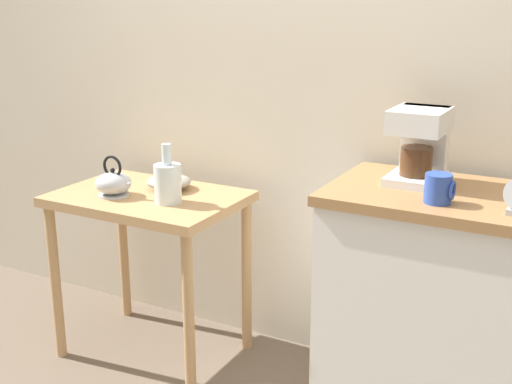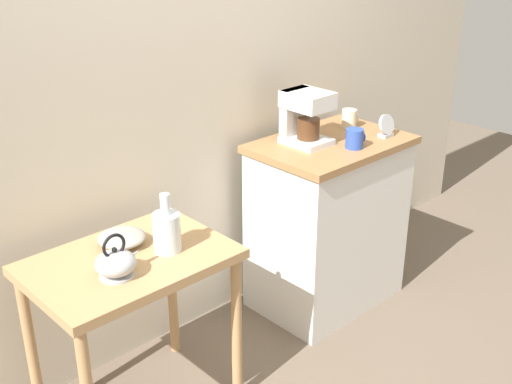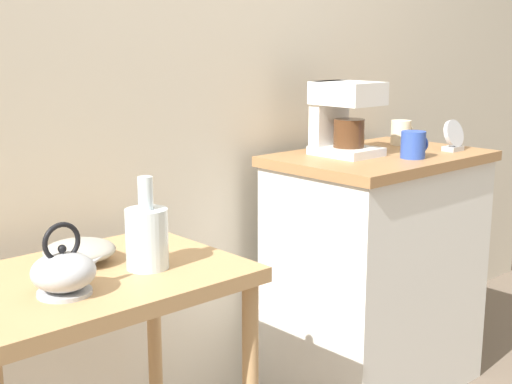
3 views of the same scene
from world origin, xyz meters
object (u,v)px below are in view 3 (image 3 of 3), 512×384
object	(u,v)px
mug_blue	(414,145)
table_clock	(454,137)
bowl_stoneware	(80,251)
teakettle	(64,272)
mug_small_cream	(401,133)
coffee_maker	(343,115)
glass_carafe_vase	(147,236)

from	to	relation	value
mug_blue	table_clock	size ratio (longest dim) A/B	0.81
bowl_stoneware	table_clock	xyz separation A→B (m)	(1.43, -0.21, 0.19)
teakettle	mug_blue	xyz separation A→B (m)	(1.33, -0.01, 0.16)
mug_small_cream	bowl_stoneware	bearing A→B (deg)	-179.33
coffee_maker	mug_blue	size ratio (longest dim) A/B	2.77
bowl_stoneware	coffee_maker	bearing A→B (deg)	0.80
table_clock	mug_small_cream	bearing A→B (deg)	93.54
bowl_stoneware	mug_small_cream	distance (m)	1.43
mug_blue	table_clock	bearing A→B (deg)	-1.13
coffee_maker	bowl_stoneware	bearing A→B (deg)	-179.20
bowl_stoneware	teakettle	bearing A→B (deg)	-126.78
coffee_maker	mug_blue	bearing A→B (deg)	-59.99
bowl_stoneware	teakettle	distance (m)	0.24
teakettle	bowl_stoneware	bearing A→B (deg)	53.22
mug_blue	table_clock	world-z (taller)	table_clock
teakettle	coffee_maker	xyz separation A→B (m)	(1.20, 0.20, 0.26)
bowl_stoneware	teakettle	world-z (taller)	teakettle
mug_small_cream	teakettle	bearing A→B (deg)	-172.44
table_clock	coffee_maker	bearing A→B (deg)	148.87
teakettle	glass_carafe_vase	world-z (taller)	glass_carafe_vase
mug_small_cream	table_clock	world-z (taller)	table_clock
bowl_stoneware	coffee_maker	world-z (taller)	coffee_maker
mug_blue	mug_small_cream	size ratio (longest dim) A/B	0.98
coffee_maker	mug_small_cream	bearing A→B (deg)	0.30
mug_small_cream	glass_carafe_vase	bearing A→B (deg)	-172.44
bowl_stoneware	glass_carafe_vase	distance (m)	0.20
teakettle	coffee_maker	bearing A→B (deg)	9.67
glass_carafe_vase	table_clock	distance (m)	1.33
teakettle	table_clock	xyz separation A→B (m)	(1.57, -0.02, 0.17)
teakettle	glass_carafe_vase	xyz separation A→B (m)	(0.25, 0.03, 0.03)
bowl_stoneware	glass_carafe_vase	bearing A→B (deg)	-55.43
glass_carafe_vase	teakettle	bearing A→B (deg)	-172.45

